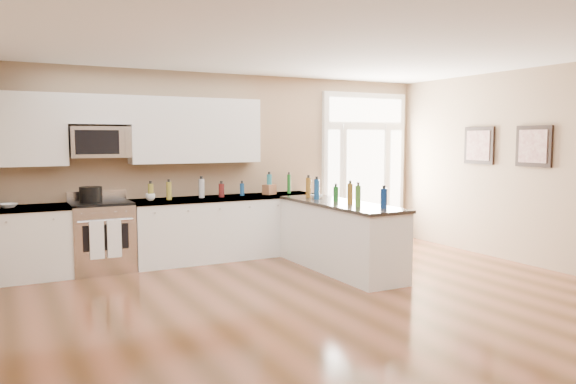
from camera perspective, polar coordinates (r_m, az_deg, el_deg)
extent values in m
plane|color=#4D2D15|center=(5.58, 9.91, -13.54)|extent=(8.00, 8.00, 0.00)
plane|color=#9A7F61|center=(8.79, -6.09, 2.77)|extent=(7.00, 0.00, 7.00)
plane|color=white|center=(5.37, 10.42, 16.02)|extent=(8.00, 8.00, 0.00)
cube|color=white|center=(7.97, -24.74, -4.85)|extent=(1.06, 0.62, 0.90)
cube|color=black|center=(8.05, -24.63, -7.66)|extent=(1.02, 0.52, 0.10)
cube|color=black|center=(7.91, -24.88, -1.50)|extent=(1.10, 0.66, 0.04)
cube|color=white|center=(8.54, -6.22, -3.72)|extent=(2.81, 0.62, 0.90)
cube|color=black|center=(8.62, -6.19, -6.35)|extent=(2.77, 0.52, 0.10)
cube|color=black|center=(8.48, -6.25, -0.58)|extent=(2.85, 0.66, 0.04)
cube|color=white|center=(7.76, 5.25, -4.65)|extent=(0.65, 2.28, 0.90)
cube|color=black|center=(7.84, 5.23, -7.53)|extent=(0.61, 2.18, 0.10)
cube|color=black|center=(7.69, 5.28, -1.20)|extent=(0.69, 2.32, 0.04)
cube|color=white|center=(8.00, -25.29, 5.78)|extent=(1.04, 0.33, 0.95)
cube|color=white|center=(8.43, -9.33, 6.18)|extent=(1.94, 0.33, 0.95)
cube|color=white|center=(8.11, -18.74, 7.94)|extent=(0.82, 0.33, 0.40)
cube|color=silver|center=(8.06, -18.60, 4.83)|extent=(0.78, 0.40, 0.42)
cube|color=black|center=(7.85, -18.79, 4.82)|extent=(0.56, 0.01, 0.32)
cube|color=white|center=(9.99, 7.74, 2.49)|extent=(1.70, 0.08, 2.60)
cube|color=white|center=(9.96, 7.89, 1.04)|extent=(0.78, 0.02, 1.80)
cube|color=white|center=(9.59, 4.68, 0.91)|extent=(0.22, 0.02, 1.80)
cube|color=white|center=(10.36, 10.86, 1.16)|extent=(0.22, 0.02, 1.80)
cube|color=white|center=(9.95, 7.98, 8.24)|extent=(1.50, 0.02, 0.40)
cube|color=black|center=(9.25, 18.84, 4.50)|extent=(0.04, 0.58, 0.58)
cube|color=brown|center=(9.23, 18.74, 4.50)|extent=(0.01, 0.46, 0.46)
cube|color=black|center=(8.59, 23.70, 4.28)|extent=(0.04, 0.58, 0.58)
cube|color=brown|center=(8.57, 23.60, 4.28)|extent=(0.01, 0.46, 0.46)
cube|color=silver|center=(8.06, -18.40, -4.45)|extent=(0.80, 0.66, 0.92)
cube|color=black|center=(8.00, -18.50, -1.09)|extent=(0.80, 0.60, 0.03)
cube|color=silver|center=(8.29, -18.85, -0.36)|extent=(0.80, 0.04, 0.14)
cube|color=black|center=(7.73, -18.00, -4.40)|extent=(0.58, 0.01, 0.34)
cylinder|color=silver|center=(7.67, -18.02, -2.81)|extent=(0.70, 0.02, 0.02)
cube|color=white|center=(7.68, -18.84, -4.64)|extent=(0.18, 0.02, 0.50)
cube|color=white|center=(7.72, -17.22, -4.55)|extent=(0.18, 0.02, 0.50)
cylinder|color=black|center=(7.97, -19.40, -0.21)|extent=(0.30, 0.30, 0.23)
cube|color=brown|center=(8.74, -1.91, 0.26)|extent=(0.23, 0.20, 0.15)
imported|color=white|center=(7.89, -26.57, -1.25)|extent=(0.29, 0.29, 0.05)
imported|color=white|center=(8.17, 2.91, -0.45)|extent=(0.22, 0.22, 0.05)
imported|color=white|center=(8.08, -13.81, -0.50)|extent=(0.15, 0.15, 0.10)
cylinder|color=#19591E|center=(8.89, 0.10, 0.82)|extent=(0.06, 0.06, 0.30)
cylinder|color=navy|center=(8.57, -4.69, 0.26)|extent=(0.07, 0.07, 0.19)
cylinder|color=brown|center=(8.29, 2.10, 0.45)|extent=(0.08, 0.08, 0.29)
cylinder|color=olive|center=(8.13, -12.00, 0.11)|extent=(0.07, 0.07, 0.25)
cylinder|color=#26727F|center=(8.73, -1.91, 0.79)|extent=(0.08, 0.08, 0.31)
cylinder|color=#591919|center=(8.40, -6.78, 0.17)|extent=(0.08, 0.08, 0.20)
cylinder|color=#B2B2B7|center=(8.32, -8.78, 0.37)|extent=(0.08, 0.08, 0.28)
cylinder|color=navy|center=(7.05, 9.71, -0.66)|extent=(0.08, 0.08, 0.25)
cylinder|color=#3F7226|center=(7.18, 7.13, -0.42)|extent=(0.07, 0.07, 0.28)
cylinder|color=#19591E|center=(7.77, 4.88, -0.19)|extent=(0.07, 0.07, 0.21)
cylinder|color=navy|center=(8.01, 2.94, 0.27)|extent=(0.08, 0.08, 0.29)
cylinder|color=brown|center=(7.54, 6.32, -0.15)|extent=(0.07, 0.07, 0.27)
cylinder|color=olive|center=(8.11, -13.77, -0.01)|extent=(0.08, 0.08, 0.24)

